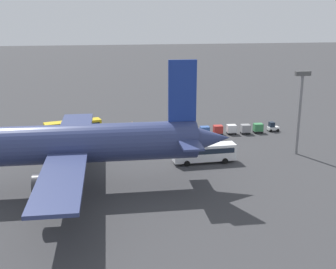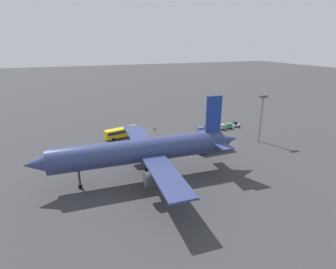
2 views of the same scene
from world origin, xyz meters
The scene contains 12 objects.
ground_plane centered at (0.00, 0.00, 0.00)m, with size 600.00×600.00×0.00m, color #38383A.
airplane centered at (9.97, 34.69, 7.05)m, with size 50.19×42.84×18.73m.
shuttle_bus_near centered at (9.29, 4.75, 1.97)m, with size 12.10×5.47×3.29m.
shuttle_bus_far centered at (-13.66, 26.09, 1.95)m, with size 10.94×3.19×3.26m.
baggage_tug centered at (-34.03, 8.60, 0.94)m, with size 2.45×1.71×2.10m.
worker_person centered at (-3.59, 1.16, 0.87)m, with size 0.38×0.38×1.74m.
cargo_cart_green centered at (-30.33, 9.32, 1.19)m, with size 2.08×1.78×2.06m.
cargo_cart_grey centered at (-27.30, 9.65, 1.19)m, with size 2.08×1.78×2.06m.
cargo_cart_white centered at (-24.26, 9.33, 1.19)m, with size 2.08×1.78×2.06m.
cargo_cart_red centered at (-21.23, 9.33, 1.19)m, with size 2.08×1.78×2.06m.
cargo_cart_blue centered at (-18.20, 9.67, 1.19)m, with size 2.08×1.78×2.06m.
light_pole centered at (-31.72, 24.47, 9.54)m, with size 2.80×0.70×15.27m.
Camera 1 is at (4.92, 93.12, 24.44)m, focal length 45.00 mm.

